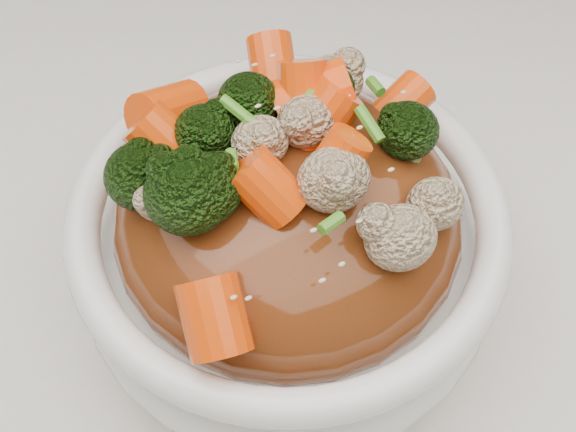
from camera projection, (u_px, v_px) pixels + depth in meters
tablecloth at (225, 389)px, 0.41m from camera, size 1.20×0.80×0.04m
bowl at (288, 252)px, 0.39m from camera, size 0.21×0.21×0.08m
sauce_base at (288, 220)px, 0.37m from camera, size 0.17×0.17×0.09m
carrots at (288, 135)px, 0.32m from camera, size 0.17×0.17×0.05m
broccoli at (288, 137)px, 0.32m from camera, size 0.17×0.17×0.04m
cauliflower at (288, 140)px, 0.32m from camera, size 0.17×0.17×0.03m
scallions at (288, 134)px, 0.32m from camera, size 0.13×0.13×0.02m
sesame_seeds at (288, 134)px, 0.32m from camera, size 0.15×0.15×0.01m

